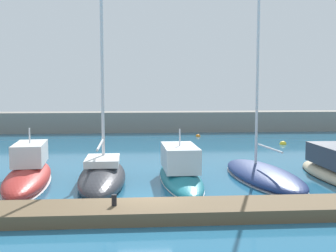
% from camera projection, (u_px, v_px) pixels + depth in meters
% --- Properties ---
extents(ground_plane, '(120.00, 120.00, 0.00)m').
position_uv_depth(ground_plane, '(145.00, 205.00, 18.05)').
color(ground_plane, '#236084').
extents(dock_pier, '(27.17, 2.31, 0.50)m').
position_uv_depth(dock_pier, '(146.00, 211.00, 16.32)').
color(dock_pier, brown).
rests_on(dock_pier, ground_plane).
extents(breakwater_seawall, '(108.00, 3.08, 2.29)m').
position_uv_depth(breakwater_seawall, '(139.00, 122.00, 47.97)').
color(breakwater_seawall, gray).
rests_on(breakwater_seawall, ground_plane).
extents(motorboat_red_second, '(3.01, 8.50, 3.17)m').
position_uv_depth(motorboat_red_second, '(28.00, 173.00, 22.08)').
color(motorboat_red_second, '#B72D28').
rests_on(motorboat_red_second, ground_plane).
extents(sailboat_charcoal_third, '(2.55, 8.51, 18.68)m').
position_uv_depth(sailboat_charcoal_third, '(102.00, 173.00, 22.28)').
color(sailboat_charcoal_third, '#2D2D33').
rests_on(sailboat_charcoal_third, ground_plane).
extents(motorboat_teal_fourth, '(2.36, 8.76, 3.15)m').
position_uv_depth(motorboat_teal_fourth, '(180.00, 171.00, 22.85)').
color(motorboat_teal_fourth, '#19707F').
rests_on(motorboat_teal_fourth, ground_plane).
extents(sailboat_navy_fifth, '(3.83, 9.05, 14.54)m').
position_uv_depth(sailboat_navy_fifth, '(263.00, 174.00, 23.15)').
color(sailboat_navy_fifth, navy).
rests_on(sailboat_navy_fifth, ground_plane).
extents(mooring_buoy_yellow, '(0.62, 0.62, 0.62)m').
position_uv_depth(mooring_buoy_yellow, '(283.00, 144.00, 37.26)').
color(mooring_buoy_yellow, yellow).
rests_on(mooring_buoy_yellow, ground_plane).
extents(mooring_buoy_orange, '(0.51, 0.51, 0.51)m').
position_uv_depth(mooring_buoy_orange, '(198.00, 137.00, 43.25)').
color(mooring_buoy_orange, orange).
rests_on(mooring_buoy_orange, ground_plane).
extents(dock_bollard, '(0.20, 0.20, 0.44)m').
position_uv_depth(dock_bollard, '(114.00, 200.00, 16.18)').
color(dock_bollard, black).
rests_on(dock_bollard, dock_pier).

